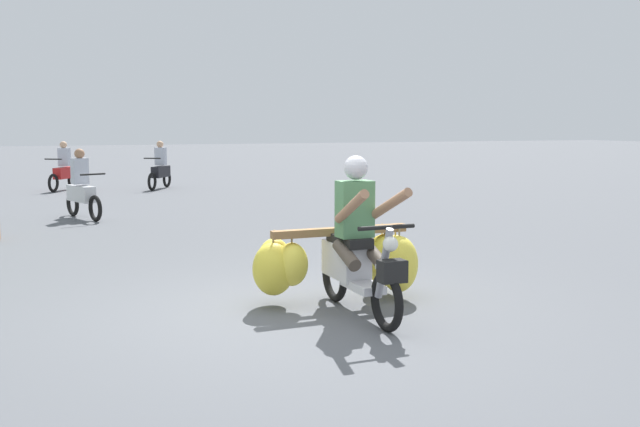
# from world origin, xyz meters

# --- Properties ---
(ground_plane) EXTENTS (120.00, 120.00, 0.00)m
(ground_plane) POSITION_xyz_m (0.00, 0.00, 0.00)
(ground_plane) COLOR #56595E
(motorbike_main_loaded) EXTENTS (1.89, 1.80, 1.58)m
(motorbike_main_loaded) POSITION_xyz_m (0.66, 0.18, 0.50)
(motorbike_main_loaded) COLOR black
(motorbike_main_loaded) RESTS_ON ground
(motorbike_distant_ahead_left) EXTENTS (0.93, 1.44, 1.40)m
(motorbike_distant_ahead_left) POSITION_xyz_m (-1.47, 15.04, 0.57)
(motorbike_distant_ahead_left) COLOR black
(motorbike_distant_ahead_left) RESTS_ON ground
(motorbike_distant_ahead_right) EXTENTS (0.95, 1.41, 1.40)m
(motorbike_distant_ahead_right) POSITION_xyz_m (1.16, 14.48, 0.57)
(motorbike_distant_ahead_right) COLOR black
(motorbike_distant_ahead_right) RESTS_ON ground
(motorbike_distant_far_ahead) EXTENTS (0.71, 1.56, 1.40)m
(motorbike_distant_far_ahead) POSITION_xyz_m (-1.44, 8.44, 0.57)
(motorbike_distant_far_ahead) COLOR black
(motorbike_distant_far_ahead) RESTS_ON ground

